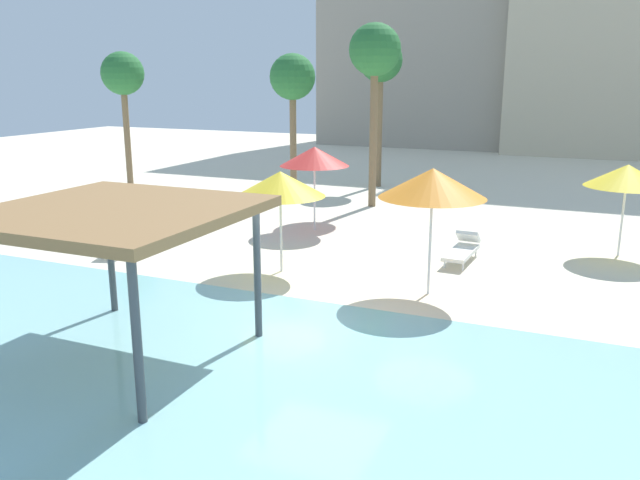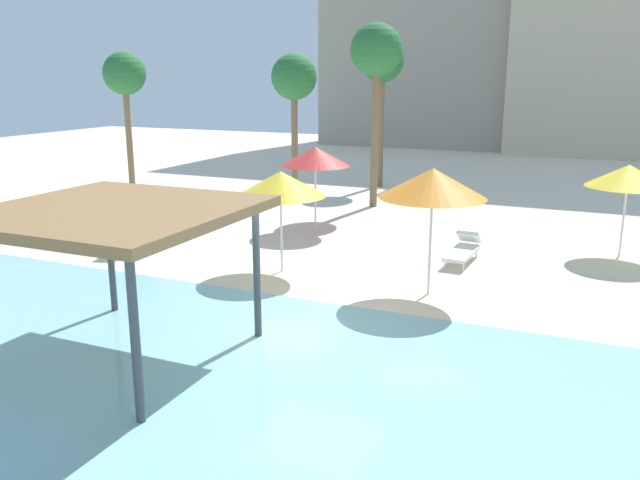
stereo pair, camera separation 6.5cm
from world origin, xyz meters
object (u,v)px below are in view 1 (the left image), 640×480
(beach_umbrella_yellow_0, at_px, (627,176))
(palm_tree_0, at_px, (375,55))
(shade_pavilion, at_px, (115,217))
(beach_umbrella_red_4, at_px, (314,156))
(beach_umbrella_yellow_1, at_px, (280,184))
(palm_tree_2, at_px, (123,76))
(lounge_chair_3, at_px, (463,249))
(beach_umbrella_orange_5, at_px, (433,183))
(lounge_chair_2, at_px, (124,239))
(palm_tree_1, at_px, (293,80))
(palm_tree_3, at_px, (380,64))

(beach_umbrella_yellow_0, distance_m, palm_tree_0, 10.05)
(shade_pavilion, bearing_deg, beach_umbrella_red_4, 94.97)
(beach_umbrella_yellow_1, relative_size, palm_tree_2, 0.44)
(lounge_chair_3, bearing_deg, beach_umbrella_yellow_0, 122.97)
(lounge_chair_3, bearing_deg, beach_umbrella_orange_5, -0.20)
(lounge_chair_2, bearing_deg, palm_tree_0, 137.21)
(lounge_chair_3, height_order, palm_tree_0, palm_tree_0)
(beach_umbrella_red_4, xyz_separation_m, beach_umbrella_orange_5, (4.97, -4.77, 0.18))
(palm_tree_0, xyz_separation_m, palm_tree_2, (-11.96, 0.53, -0.78))
(beach_umbrella_orange_5, height_order, palm_tree_1, palm_tree_1)
(beach_umbrella_red_4, bearing_deg, beach_umbrella_yellow_0, 3.53)
(palm_tree_3, bearing_deg, beach_umbrella_orange_5, -67.05)
(beach_umbrella_yellow_0, distance_m, lounge_chair_2, 14.08)
(shade_pavilion, bearing_deg, beach_umbrella_orange_5, 53.70)
(shade_pavilion, xyz_separation_m, beach_umbrella_red_4, (-0.90, 10.32, -0.17))
(beach_umbrella_yellow_1, bearing_deg, beach_umbrella_yellow_0, 32.55)
(beach_umbrella_yellow_1, bearing_deg, palm_tree_3, 98.11)
(beach_umbrella_yellow_1, height_order, palm_tree_0, palm_tree_0)
(lounge_chair_2, distance_m, palm_tree_0, 11.32)
(beach_umbrella_yellow_0, xyz_separation_m, palm_tree_2, (-20.57, 4.47, 2.59))
(beach_umbrella_red_4, xyz_separation_m, palm_tree_0, (0.41, 4.50, 3.22))
(lounge_chair_3, bearing_deg, palm_tree_0, -139.85)
(palm_tree_0, bearing_deg, palm_tree_2, 177.46)
(palm_tree_0, height_order, palm_tree_2, palm_tree_0)
(beach_umbrella_yellow_1, distance_m, lounge_chair_3, 5.31)
(beach_umbrella_orange_5, relative_size, lounge_chair_3, 1.51)
(beach_umbrella_red_4, bearing_deg, palm_tree_2, 156.48)
(beach_umbrella_yellow_0, xyz_separation_m, palm_tree_3, (-9.87, 8.42, 3.12))
(palm_tree_3, bearing_deg, shade_pavilion, -84.84)
(beach_umbrella_red_4, height_order, beach_umbrella_orange_5, beach_umbrella_orange_5)
(beach_umbrella_yellow_0, relative_size, beach_umbrella_yellow_1, 0.99)
(beach_umbrella_orange_5, bearing_deg, palm_tree_3, 112.95)
(beach_umbrella_yellow_1, height_order, palm_tree_3, palm_tree_3)
(beach_umbrella_orange_5, bearing_deg, palm_tree_2, 149.34)
(beach_umbrella_red_4, distance_m, palm_tree_3, 9.49)
(shade_pavilion, height_order, beach_umbrella_yellow_0, shade_pavilion)
(shade_pavilion, distance_m, palm_tree_0, 15.13)
(beach_umbrella_red_4, xyz_separation_m, lounge_chair_2, (-3.97, -4.52, -2.06))
(beach_umbrella_yellow_1, relative_size, palm_tree_1, 0.45)
(shade_pavilion, distance_m, beach_umbrella_yellow_1, 5.81)
(beach_umbrella_orange_5, distance_m, palm_tree_2, 19.34)
(palm_tree_0, bearing_deg, palm_tree_3, 105.69)
(beach_umbrella_orange_5, xyz_separation_m, palm_tree_3, (-5.82, 13.74, 2.79))
(beach_umbrella_red_4, distance_m, palm_tree_2, 12.83)
(beach_umbrella_orange_5, distance_m, lounge_chair_2, 9.22)
(beach_umbrella_red_4, xyz_separation_m, palm_tree_3, (-0.85, 8.98, 2.97))
(palm_tree_1, height_order, palm_tree_3, palm_tree_3)
(beach_umbrella_red_4, bearing_deg, palm_tree_3, 95.39)
(shade_pavilion, relative_size, beach_umbrella_orange_5, 1.44)
(shade_pavilion, xyz_separation_m, palm_tree_2, (-12.44, 15.34, 2.27))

